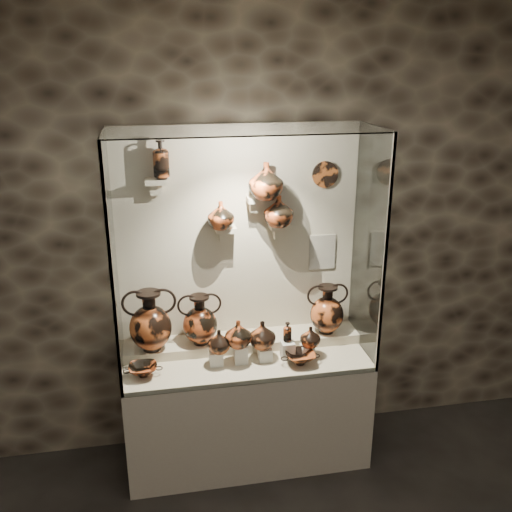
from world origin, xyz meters
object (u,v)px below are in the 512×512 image
Objects in this scene: jug_e at (310,337)px; jug_b at (238,334)px; lekythos_tall at (161,157)px; ovoid_vase_a at (221,215)px; amphora_left at (150,321)px; lekythos_small at (287,331)px; jug_a at (219,341)px; amphora_right at (327,309)px; kylix_right at (300,357)px; ovoid_vase_c at (279,211)px; amphora_mid at (200,320)px; kylix_left at (143,370)px; jug_c at (262,335)px; ovoid_vase_b at (266,181)px.

jug_b is at bearing -175.24° from jug_e.
lekythos_tall is 0.55m from ovoid_vase_a.
amphora_left reaches higher than lekythos_small.
lekythos_tall reaches higher than jug_a.
amphora_right reaches higher than kylix_right.
ovoid_vase_c reaches higher than jug_e.
kylix_right is 1.21× the size of ovoid_vase_c.
amphora_mid is 1.00× the size of amphora_right.
ovoid_vase_c is at bearing 29.93° from kylix_left.
ovoid_vase_c is (-0.02, 0.22, 0.79)m from lekythos_small.
ovoid_vase_c is (0.39, -0.01, 0.01)m from ovoid_vase_a.
jug_c is at bearing -12.25° from jug_b.
lekythos_tall is 1.16× the size of ovoid_vase_b.
ovoid_vase_b reaches higher than jug_a.
lekythos_tall reaches higher than amphora_right.
jug_b is 0.18m from jug_c.
jug_c is 0.85m from ovoid_vase_c.
ovoid_vase_c is at bearing 15.55° from jug_b.
amphora_right is 1.37m from kylix_left.
ovoid_vase_c reaches higher than jug_c.
jug_c is at bearing -126.38° from ovoid_vase_c.
ovoid_vase_b is at bearing -21.55° from ovoid_vase_a.
amphora_mid is 0.92m from amphora_right.
jug_a is at bearing -152.53° from ovoid_vase_c.
lekythos_tall is at bearing 60.54° from amphora_left.
kylix_right is 1.37× the size of ovoid_vase_a.
kylix_left is (-0.64, -0.05, -0.18)m from jug_b.
ovoid_vase_c is at bearing 81.49° from kylix_right.
amphora_right is 0.39m from lekythos_small.
kylix_right is (0.41, -0.08, -0.17)m from jug_b.
jug_b is 0.87m from ovoid_vase_c.
jug_a reaches higher than jug_e.
jug_b is at bearing -156.46° from lekythos_small.
amphora_mid reaches higher than lekythos_small.
ovoid_vase_a is (0.51, 0.08, 0.69)m from amphora_left.
amphora_mid is 0.75m from ovoid_vase_a.
ovoid_vase_c reaches higher than kylix_left.
ovoid_vase_b is (0.88, 0.28, 1.16)m from kylix_left.
amphora_mid is 0.61m from lekythos_small.
jug_b is at bearing 170.96° from jug_c.
lekythos_tall is at bearing -175.99° from amphora_mid.
ovoid_vase_c is at bearing 12.77° from lekythos_tall.
ovoid_vase_a reaches higher than amphora_mid.
lekythos_small is (0.92, -0.15, -0.09)m from amphora_left.
amphora_left is at bearing -178.70° from jug_a.
amphora_mid is 0.45m from jug_c.
lekythos_tall reaches higher than amphora_left.
amphora_left is 1.19× the size of amphora_mid.
ovoid_vase_c is (0.46, 0.25, 0.81)m from jug_a.
ovoid_vase_a is at bearing 121.15° from kylix_right.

